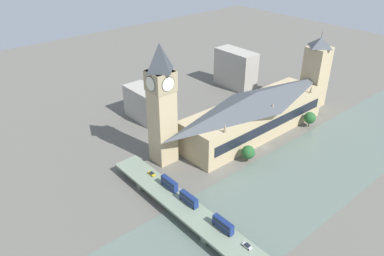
{
  "coord_description": "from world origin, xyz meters",
  "views": [
    {
      "loc": [
        -113.62,
        155.86,
        117.4
      ],
      "look_at": [
        21.47,
        39.06,
        18.16
      ],
      "focal_mm": 35.0,
      "sensor_mm": 36.0,
      "label": 1
    }
  ],
  "objects_px": {
    "clock_tower": "(162,102)",
    "victoria_tower": "(316,73)",
    "road_bridge": "(213,230)",
    "double_decker_bus_rear": "(189,199)",
    "double_decker_bus_mid": "(223,224)",
    "car_northbound_lead": "(152,174)",
    "double_decker_bus_lead": "(169,183)",
    "parliament_hall": "(255,113)",
    "car_northbound_tail": "(247,246)"
  },
  "relations": [
    {
      "from": "clock_tower",
      "to": "parliament_hall",
      "type": "bearing_deg",
      "value": -101.43
    },
    {
      "from": "double_decker_bus_mid",
      "to": "car_northbound_lead",
      "type": "height_order",
      "value": "double_decker_bus_mid"
    },
    {
      "from": "parliament_hall",
      "to": "double_decker_bus_mid",
      "type": "distance_m",
      "value": 94.45
    },
    {
      "from": "double_decker_bus_rear",
      "to": "car_northbound_lead",
      "type": "height_order",
      "value": "double_decker_bus_rear"
    },
    {
      "from": "victoria_tower",
      "to": "car_northbound_lead",
      "type": "bearing_deg",
      "value": 90.39
    },
    {
      "from": "double_decker_bus_lead",
      "to": "car_northbound_tail",
      "type": "height_order",
      "value": "double_decker_bus_lead"
    },
    {
      "from": "parliament_hall",
      "to": "double_decker_bus_lead",
      "type": "height_order",
      "value": "parliament_hall"
    },
    {
      "from": "parliament_hall",
      "to": "car_northbound_lead",
      "type": "relative_size",
      "value": 23.01
    },
    {
      "from": "road_bridge",
      "to": "double_decker_bus_lead",
      "type": "relative_size",
      "value": 12.88
    },
    {
      "from": "double_decker_bus_lead",
      "to": "double_decker_bus_rear",
      "type": "relative_size",
      "value": 1.0
    },
    {
      "from": "road_bridge",
      "to": "double_decker_bus_lead",
      "type": "distance_m",
      "value": 33.58
    },
    {
      "from": "parliament_hall",
      "to": "victoria_tower",
      "type": "height_order",
      "value": "victoria_tower"
    },
    {
      "from": "double_decker_bus_rear",
      "to": "car_northbound_tail",
      "type": "height_order",
      "value": "double_decker_bus_rear"
    },
    {
      "from": "victoria_tower",
      "to": "double_decker_bus_rear",
      "type": "distance_m",
      "value": 145.84
    },
    {
      "from": "double_decker_bus_lead",
      "to": "car_northbound_lead",
      "type": "distance_m",
      "value": 14.46
    },
    {
      "from": "double_decker_bus_mid",
      "to": "double_decker_bus_rear",
      "type": "distance_m",
      "value": 21.66
    },
    {
      "from": "victoria_tower",
      "to": "double_decker_bus_lead",
      "type": "xyz_separation_m",
      "value": [
        -15.26,
        141.46,
        -16.47
      ]
    },
    {
      "from": "parliament_hall",
      "to": "car_northbound_lead",
      "type": "bearing_deg",
      "value": 90.65
    },
    {
      "from": "double_decker_bus_rear",
      "to": "double_decker_bus_mid",
      "type": "bearing_deg",
      "value": -179.77
    },
    {
      "from": "car_northbound_lead",
      "to": "parliament_hall",
      "type": "bearing_deg",
      "value": -89.35
    },
    {
      "from": "car_northbound_lead",
      "to": "car_northbound_tail",
      "type": "height_order",
      "value": "car_northbound_tail"
    },
    {
      "from": "car_northbound_lead",
      "to": "car_northbound_tail",
      "type": "xyz_separation_m",
      "value": [
        -63.62,
        -0.44,
        0.05
      ]
    },
    {
      "from": "victoria_tower",
      "to": "double_decker_bus_rear",
      "type": "height_order",
      "value": "victoria_tower"
    },
    {
      "from": "parliament_hall",
      "to": "car_northbound_lead",
      "type": "height_order",
      "value": "parliament_hall"
    },
    {
      "from": "parliament_hall",
      "to": "road_bridge",
      "type": "bearing_deg",
      "value": 120.65
    },
    {
      "from": "clock_tower",
      "to": "victoria_tower",
      "type": "distance_m",
      "value": 125.25
    },
    {
      "from": "parliament_hall",
      "to": "double_decker_bus_mid",
      "type": "xyz_separation_m",
      "value": [
        -51.49,
        78.99,
        -5.56
      ]
    },
    {
      "from": "double_decker_bus_lead",
      "to": "double_decker_bus_mid",
      "type": "xyz_separation_m",
      "value": [
        -36.29,
        0.24,
        -0.01
      ]
    },
    {
      "from": "clock_tower",
      "to": "double_decker_bus_lead",
      "type": "xyz_separation_m",
      "value": [
        -27.62,
        17.33,
        -27.72
      ]
    },
    {
      "from": "parliament_hall",
      "to": "double_decker_bus_rear",
      "type": "height_order",
      "value": "parliament_hall"
    },
    {
      "from": "road_bridge",
      "to": "double_decker_bus_lead",
      "type": "xyz_separation_m",
      "value": [
        33.22,
        -2.99,
        3.83
      ]
    },
    {
      "from": "clock_tower",
      "to": "double_decker_bus_lead",
      "type": "height_order",
      "value": "clock_tower"
    },
    {
      "from": "double_decker_bus_rear",
      "to": "car_northbound_lead",
      "type": "bearing_deg",
      "value": 0.04
    },
    {
      "from": "parliament_hall",
      "to": "car_northbound_lead",
      "type": "xyz_separation_m",
      "value": [
        -0.9,
        79.1,
        -7.67
      ]
    },
    {
      "from": "victoria_tower",
      "to": "car_northbound_lead",
      "type": "height_order",
      "value": "victoria_tower"
    },
    {
      "from": "clock_tower",
      "to": "victoria_tower",
      "type": "height_order",
      "value": "clock_tower"
    },
    {
      "from": "victoria_tower",
      "to": "parliament_hall",
      "type": "bearing_deg",
      "value": 90.05
    },
    {
      "from": "clock_tower",
      "to": "double_decker_bus_mid",
      "type": "bearing_deg",
      "value": 164.63
    },
    {
      "from": "victoria_tower",
      "to": "road_bridge",
      "type": "distance_m",
      "value": 153.71
    },
    {
      "from": "victoria_tower",
      "to": "double_decker_bus_lead",
      "type": "bearing_deg",
      "value": 96.16
    },
    {
      "from": "parliament_hall",
      "to": "car_northbound_tail",
      "type": "relative_size",
      "value": 25.64
    },
    {
      "from": "victoria_tower",
      "to": "car_northbound_tail",
      "type": "distance_m",
      "value": 156.52
    },
    {
      "from": "road_bridge",
      "to": "double_decker_bus_rear",
      "type": "relative_size",
      "value": 12.82
    },
    {
      "from": "parliament_hall",
      "to": "victoria_tower",
      "type": "distance_m",
      "value": 63.65
    },
    {
      "from": "double_decker_bus_lead",
      "to": "double_decker_bus_mid",
      "type": "bearing_deg",
      "value": 179.63
    },
    {
      "from": "parliament_hall",
      "to": "double_decker_bus_lead",
      "type": "bearing_deg",
      "value": 100.93
    },
    {
      "from": "victoria_tower",
      "to": "double_decker_bus_rear",
      "type": "xyz_separation_m",
      "value": [
        -29.88,
        141.78,
        -16.59
      ]
    },
    {
      "from": "double_decker_bus_rear",
      "to": "car_northbound_tail",
      "type": "bearing_deg",
      "value": -179.3
    },
    {
      "from": "clock_tower",
      "to": "car_northbound_lead",
      "type": "height_order",
      "value": "clock_tower"
    },
    {
      "from": "double_decker_bus_rear",
      "to": "car_northbound_tail",
      "type": "relative_size",
      "value": 2.63
    }
  ]
}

